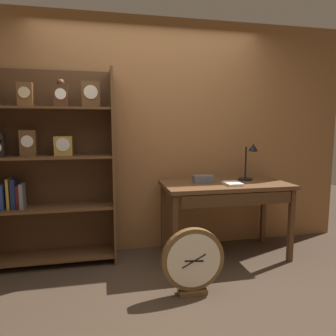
{
  "coord_description": "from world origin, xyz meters",
  "views": [
    {
      "loc": [
        -0.54,
        -2.18,
        1.4
      ],
      "look_at": [
        0.1,
        0.81,
        1.0
      ],
      "focal_mm": 33.26,
      "sensor_mm": 36.0,
      "label": 1
    }
  ],
  "objects_px": {
    "bookshelf": "(44,166)",
    "round_clock_large": "(193,261)",
    "workbench": "(226,192)",
    "desk_lamp": "(250,160)",
    "open_repair_manual": "(233,184)",
    "toolbox_small": "(203,179)"
  },
  "relations": [
    {
      "from": "round_clock_large",
      "to": "bookshelf",
      "type": "bearing_deg",
      "value": 144.6
    },
    {
      "from": "round_clock_large",
      "to": "workbench",
      "type": "bearing_deg",
      "value": 49.95
    },
    {
      "from": "workbench",
      "to": "round_clock_large",
      "type": "height_order",
      "value": "workbench"
    },
    {
      "from": "workbench",
      "to": "bookshelf",
      "type": "bearing_deg",
      "value": 172.48
    },
    {
      "from": "workbench",
      "to": "round_clock_large",
      "type": "distance_m",
      "value": 0.98
    },
    {
      "from": "desk_lamp",
      "to": "toolbox_small",
      "type": "relative_size",
      "value": 2.01
    },
    {
      "from": "bookshelf",
      "to": "toolbox_small",
      "type": "bearing_deg",
      "value": -5.91
    },
    {
      "from": "bookshelf",
      "to": "open_repair_manual",
      "type": "relative_size",
      "value": 9.01
    },
    {
      "from": "open_repair_manual",
      "to": "round_clock_large",
      "type": "relative_size",
      "value": 0.38
    },
    {
      "from": "desk_lamp",
      "to": "toolbox_small",
      "type": "xyz_separation_m",
      "value": [
        -0.56,
        -0.05,
        -0.19
      ]
    },
    {
      "from": "bookshelf",
      "to": "round_clock_large",
      "type": "bearing_deg",
      "value": -35.4
    },
    {
      "from": "bookshelf",
      "to": "toolbox_small",
      "type": "distance_m",
      "value": 1.64
    },
    {
      "from": "bookshelf",
      "to": "workbench",
      "type": "xyz_separation_m",
      "value": [
        1.86,
        -0.25,
        -0.3
      ]
    },
    {
      "from": "workbench",
      "to": "round_clock_large",
      "type": "relative_size",
      "value": 2.34
    },
    {
      "from": "workbench",
      "to": "round_clock_large",
      "type": "xyz_separation_m",
      "value": [
        -0.57,
        -0.67,
        -0.43
      ]
    },
    {
      "from": "open_repair_manual",
      "to": "bookshelf",
      "type": "bearing_deg",
      "value": 170.31
    },
    {
      "from": "workbench",
      "to": "desk_lamp",
      "type": "distance_m",
      "value": 0.48
    },
    {
      "from": "workbench",
      "to": "desk_lamp",
      "type": "relative_size",
      "value": 3.15
    },
    {
      "from": "toolbox_small",
      "to": "bookshelf",
      "type": "bearing_deg",
      "value": 174.09
    },
    {
      "from": "toolbox_small",
      "to": "open_repair_manual",
      "type": "height_order",
      "value": "toolbox_small"
    },
    {
      "from": "desk_lamp",
      "to": "toolbox_small",
      "type": "distance_m",
      "value": 0.59
    },
    {
      "from": "desk_lamp",
      "to": "workbench",
      "type": "bearing_deg",
      "value": -158.49
    }
  ]
}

